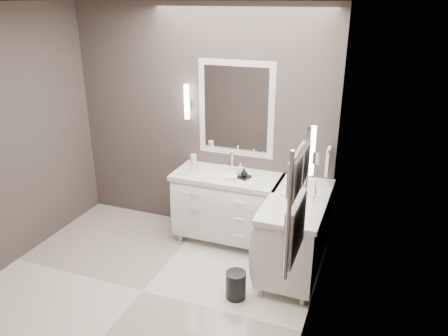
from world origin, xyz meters
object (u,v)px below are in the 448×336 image
at_px(vanity_back, 227,203).
at_px(towel_ladder, 296,208).
at_px(vanity_right, 296,230).
at_px(waste_bin, 236,285).

relative_size(vanity_back, towel_ladder, 1.38).
height_order(vanity_back, towel_ladder, towel_ladder).
relative_size(vanity_right, towel_ladder, 1.38).
distance_m(vanity_back, waste_bin, 1.13).
height_order(vanity_right, towel_ladder, towel_ladder).
bearing_deg(waste_bin, towel_ladder, -44.71).
height_order(towel_ladder, waste_bin, towel_ladder).
relative_size(vanity_back, waste_bin, 4.47).
distance_m(vanity_back, vanity_right, 0.93).
xyz_separation_m(vanity_right, towel_ladder, (0.23, -1.30, 0.91)).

